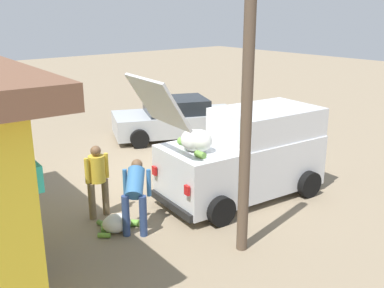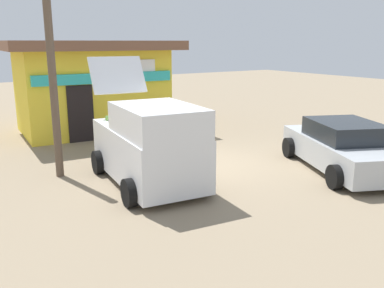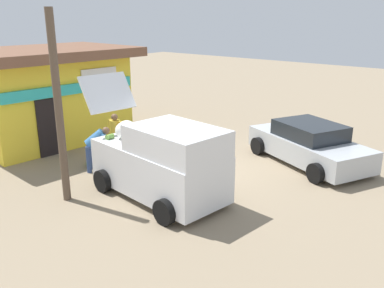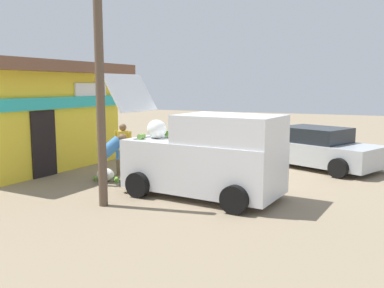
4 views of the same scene
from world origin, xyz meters
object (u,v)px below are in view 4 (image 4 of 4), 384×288
at_px(parked_sedan, 314,148).
at_px(vendor_standing, 123,146).
at_px(unloaded_banana_pile, 106,175).
at_px(storefront_bar, 27,113).
at_px(delivery_van, 206,156).
at_px(paint_bucket, 136,158).
at_px(customer_bending, 110,153).

relative_size(parked_sedan, vendor_standing, 2.90).
distance_m(parked_sedan, unloaded_banana_pile, 6.99).
relative_size(storefront_bar, delivery_van, 1.41).
bearing_deg(delivery_van, storefront_bar, 80.77).
xyz_separation_m(unloaded_banana_pile, paint_bucket, (2.99, 0.85, -0.02)).
distance_m(storefront_bar, parked_sedan, 9.79).
relative_size(storefront_bar, vendor_standing, 4.09).
relative_size(unloaded_banana_pile, paint_bucket, 3.19).
distance_m(delivery_van, customer_bending, 2.98).
bearing_deg(customer_bending, paint_bucket, 20.39).
height_order(storefront_bar, unloaded_banana_pile, storefront_bar).
height_order(vendor_standing, paint_bucket, vendor_standing).
distance_m(vendor_standing, unloaded_banana_pile, 1.12).
xyz_separation_m(storefront_bar, vendor_standing, (0.05, -3.81, -0.90)).
height_order(storefront_bar, delivery_van, storefront_bar).
height_order(delivery_van, vendor_standing, delivery_van).
bearing_deg(parked_sedan, delivery_van, 159.99).
distance_m(delivery_van, paint_bucket, 5.42).
relative_size(delivery_van, vendor_standing, 2.89).
xyz_separation_m(customer_bending, paint_bucket, (3.21, 1.19, -0.72)).
bearing_deg(unloaded_banana_pile, parked_sedan, -47.69).
distance_m(parked_sedan, vendor_standing, 6.40).
bearing_deg(unloaded_banana_pile, delivery_van, -96.36).
height_order(unloaded_banana_pile, paint_bucket, unloaded_banana_pile).
bearing_deg(storefront_bar, vendor_standing, -89.31).
distance_m(vendor_standing, customer_bending, 1.08).
bearing_deg(delivery_van, paint_bucket, 51.13).
distance_m(storefront_bar, paint_bucket, 4.01).
distance_m(delivery_van, unloaded_banana_pile, 3.44).
xyz_separation_m(delivery_van, paint_bucket, (3.36, 4.17, -0.88)).
height_order(parked_sedan, paint_bucket, parked_sedan).
relative_size(storefront_bar, paint_bucket, 21.80).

